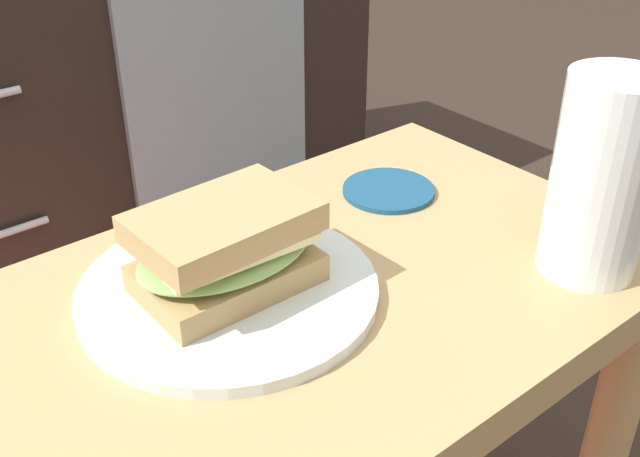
% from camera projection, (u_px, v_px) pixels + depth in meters
% --- Properties ---
extents(side_table, '(0.56, 0.36, 0.46)m').
position_uv_depth(side_table, '(324.00, 368.00, 0.65)').
color(side_table, tan).
rests_on(side_table, ground).
extents(tv_cabinet, '(0.96, 0.46, 0.58)m').
position_uv_depth(tv_cabinet, '(104.00, 87.00, 1.45)').
color(tv_cabinet, black).
rests_on(tv_cabinet, ground).
extents(plate, '(0.23, 0.23, 0.01)m').
position_uv_depth(plate, '(229.00, 290.00, 0.58)').
color(plate, silver).
rests_on(plate, side_table).
extents(sandwich_front, '(0.14, 0.09, 0.07)m').
position_uv_depth(sandwich_front, '(225.00, 248.00, 0.56)').
color(sandwich_front, tan).
rests_on(sandwich_front, plate).
extents(beer_glass, '(0.08, 0.08, 0.16)m').
position_uv_depth(beer_glass, '(602.00, 181.00, 0.58)').
color(beer_glass, silver).
rests_on(beer_glass, side_table).
extents(coaster, '(0.09, 0.09, 0.01)m').
position_uv_depth(coaster, '(389.00, 190.00, 0.73)').
color(coaster, navy).
rests_on(coaster, side_table).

